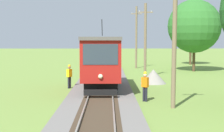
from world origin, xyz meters
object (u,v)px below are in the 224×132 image
second_worker (69,75)px  tree_right_far (194,26)px  utility_pole_near_tram (174,45)px  utility_pole_mid (145,40)px  tree_left_far (191,32)px  gravel_pile (153,76)px  red_tram (102,60)px  track_worker (145,85)px  utility_pole_far (136,37)px

second_worker → tree_right_far: 19.31m
utility_pole_near_tram → tree_right_far: size_ratio=0.82×
utility_pole_mid → tree_right_far: 9.36m
utility_pole_mid → tree_left_far: (8.20, 17.64, 1.08)m
gravel_pile → utility_pole_mid: bearing=93.3°
utility_pole_near_tram → tree_left_far: tree_left_far is taller
tree_right_far → red_tram: bearing=-123.3°
utility_pole_mid → track_worker: bearing=-95.7°
utility_pole_near_tram → utility_pole_mid: (-0.00, 15.22, 0.20)m
track_worker → tree_left_far: size_ratio=0.26×
red_tram → second_worker: red_tram is taller
utility_pole_far → track_worker: bearing=-93.1°
red_tram → gravel_pile: size_ratio=4.05×
gravel_pile → second_worker: size_ratio=1.18×
track_worker → tree_left_far: bearing=-160.5°
utility_pole_mid → gravel_pile: 5.29m
track_worker → utility_pole_far: bearing=-146.3°
utility_pole_near_tram → track_worker: size_ratio=3.70×
red_tram → gravel_pile: (4.18, 4.20, -1.61)m
tree_right_far → utility_pole_far: bearing=145.0°
utility_pole_near_tram → track_worker: bearing=120.0°
utility_pole_mid → second_worker: bearing=-131.4°
track_worker → tree_left_far: 32.27m
red_tram → gravel_pile: 6.14m
red_tram → utility_pole_mid: bearing=65.3°
utility_pole_near_tram → tree_left_far: bearing=76.0°
second_worker → tree_left_far: (14.57, 24.86, 3.69)m
utility_pole_near_tram → gravel_pile: bearing=88.7°
utility_pole_near_tram → tree_right_far: tree_right_far is taller
utility_pole_far → second_worker: utility_pole_far is taller
utility_pole_far → track_worker: utility_pole_far is taller
utility_pole_far → gravel_pile: size_ratio=3.64×
red_tram → gravel_pile: red_tram is taller
utility_pole_near_tram → utility_pole_far: utility_pole_far is taller
tree_left_far → tree_right_far: tree_right_far is taller
utility_pole_mid → second_worker: size_ratio=3.92×
utility_pole_near_tram → second_worker: (-6.37, 8.00, -2.41)m
second_worker → tree_right_far: size_ratio=0.22×
utility_pole_far → track_worker: (-1.29, -24.18, -2.95)m
utility_pole_far → tree_right_far: 7.64m
utility_pole_near_tram → tree_right_far: bearing=74.4°
second_worker → utility_pole_near_tram: bearing=161.8°
red_tram → track_worker: red_tram is taller
utility_pole_mid → gravel_pile: bearing=-86.7°
utility_pole_mid → utility_pole_far: 11.20m
red_tram → utility_pole_far: bearing=78.8°
gravel_pile → second_worker: second_worker is taller
red_tram → tree_right_far: (10.11, 15.41, 2.89)m
utility_pole_near_tram → track_worker: utility_pole_near_tram is taller
utility_pole_near_tram → red_tram: bearing=120.5°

